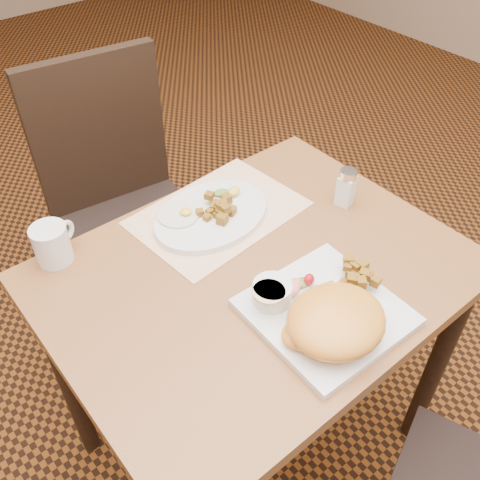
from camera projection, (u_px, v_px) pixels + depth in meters
name	position (u px, v px, depth m)	size (l,w,h in m)	color
ground	(252.00, 436.00, 1.68)	(8.00, 8.00, 0.00)	black
table	(256.00, 302.00, 1.25)	(0.90, 0.70, 0.75)	brown
chair_far	(122.00, 198.00, 1.71)	(0.47, 0.48, 0.97)	black
placemat	(218.00, 213.00, 1.32)	(0.40, 0.28, 0.00)	white
plate_square	(325.00, 312.00, 1.08)	(0.28, 0.28, 0.02)	silver
plate_oval	(211.00, 215.00, 1.30)	(0.30, 0.23, 0.02)	silver
hollandaise_mound	(335.00, 321.00, 1.01)	(0.20, 0.18, 0.07)	orange
ramekin	(272.00, 292.00, 1.07)	(0.09, 0.08, 0.04)	silver
garnish_sq	(298.00, 285.00, 1.11)	(0.09, 0.05, 0.03)	#387223
fried_egg	(179.00, 214.00, 1.28)	(0.10, 0.10, 0.02)	white
garnish_ov	(229.00, 192.00, 1.34)	(0.07, 0.06, 0.02)	#387223
salt_shaker	(346.00, 187.00, 1.31)	(0.05, 0.05, 0.10)	white
coffee_mug	(52.00, 244.00, 1.17)	(0.11, 0.08, 0.09)	silver
home_fries_sq	(353.00, 279.00, 1.11)	(0.12, 0.11, 0.04)	#8F6017
home_fries_ov	(220.00, 209.00, 1.28)	(0.11, 0.11, 0.04)	#8F6017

